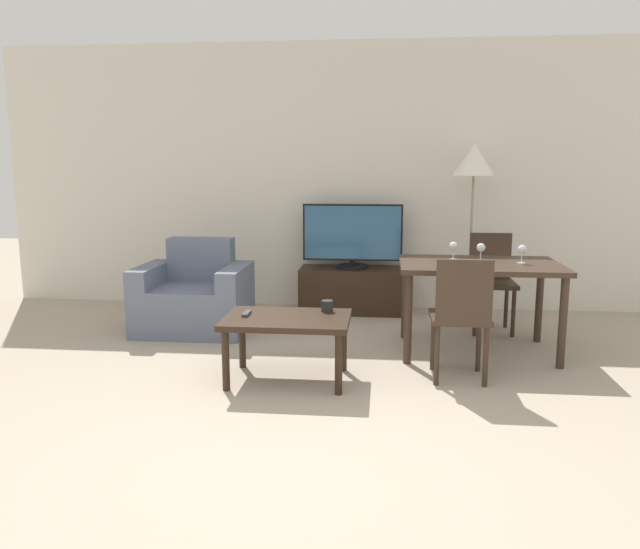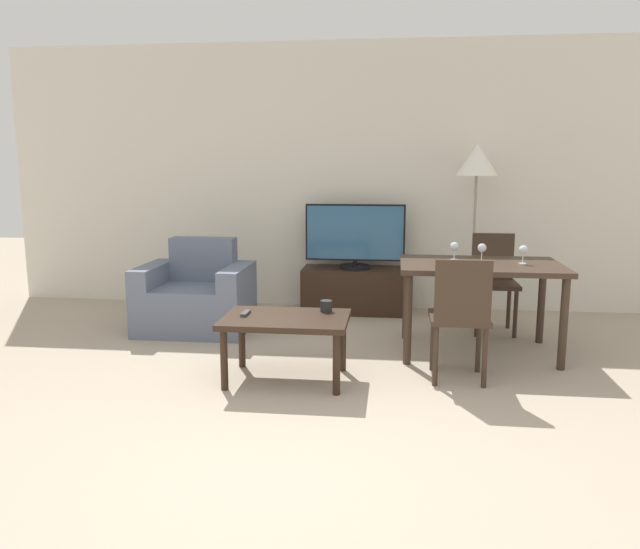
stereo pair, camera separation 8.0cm
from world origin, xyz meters
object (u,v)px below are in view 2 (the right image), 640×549
dining_chair_near (460,313)px  cup_white_near (326,306)px  tv (355,236)px  wine_glass_left (454,248)px  armchair (197,298)px  coffee_table (286,325)px  wine_glass_center (523,251)px  dining_chair_far (493,277)px  remote_primary (246,313)px  dining_table (480,274)px  tv_stand (355,290)px  wine_glass_right (482,249)px  floor_lamp (477,165)px

dining_chair_near → cup_white_near: dining_chair_near is taller
tv → wine_glass_left: 1.45m
armchair → coffee_table: size_ratio=1.12×
tv → coffee_table: bearing=-99.2°
wine_glass_left → wine_glass_center: bearing=-16.0°
tv → dining_chair_far: bearing=-23.9°
remote_primary → dining_table: bearing=24.8°
tv_stand → dining_table: 1.72m
tv_stand → cup_white_near: size_ratio=12.43×
tv → dining_table: bearing=-50.4°
armchair → wine_glass_right: 2.54m
tv_stand → dining_table: bearing=-50.5°
coffee_table → remote_primary: 0.30m
tv_stand → floor_lamp: floor_lamp is taller
armchair → tv: 1.69m
dining_chair_far → wine_glass_center: bearing=-82.4°
dining_chair_far → floor_lamp: size_ratio=0.52×
cup_white_near → wine_glass_center: 1.61m
wine_glass_left → remote_primary: bearing=-148.7°
dining_table → wine_glass_left: (-0.19, 0.13, 0.19)m
cup_white_near → wine_glass_right: 1.38m
dining_table → cup_white_near: size_ratio=14.71×
floor_lamp → remote_primary: 2.84m
floor_lamp → dining_table: bearing=-94.3°
remote_primary → wine_glass_left: bearing=31.3°
coffee_table → wine_glass_right: wine_glass_right is taller
cup_white_near → wine_glass_left: wine_glass_left is taller
wine_glass_left → wine_glass_center: size_ratio=1.00×
coffee_table → remote_primary: bearing=174.7°
tv_stand → wine_glass_right: wine_glass_right is taller
tv → coffee_table: (-0.34, -2.09, -0.38)m
armchair → tv_stand: (1.37, 0.86, -0.07)m
armchair → dining_chair_near: 2.51m
tv_stand → dining_chair_near: 2.19m
tv_stand → dining_table: dining_table is taller
wine_glass_left → floor_lamp: bearing=75.3°
wine_glass_right → floor_lamp: bearing=86.2°
tv → dining_chair_far: tv is taller
tv_stand → remote_primary: remote_primary is taller
dining_chair_near → remote_primary: 1.47m
wine_glass_left → dining_chair_near: bearing=-91.7°
tv_stand → wine_glass_left: size_ratio=7.16×
floor_lamp → cup_white_near: floor_lamp is taller
cup_white_near → coffee_table: bearing=-144.3°
tv_stand → wine_glass_right: (1.08, -1.22, 0.60)m
tv → tv_stand: bearing=90.0°
tv_stand → tv: size_ratio=1.05×
wine_glass_center → wine_glass_right: 0.31m
dining_chair_far → cup_white_near: size_ratio=10.34×
armchair → dining_chair_near: size_ratio=1.10×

